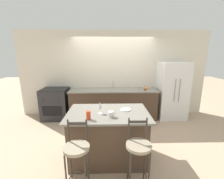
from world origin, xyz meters
TOP-DOWN VIEW (x-y plane):
  - ground_plane at (0.00, 0.00)m, footprint 18.00×18.00m
  - wall_back at (0.00, 0.73)m, footprint 6.00×0.07m
  - back_counter at (0.00, 0.39)m, footprint 2.67×0.71m
  - sink_faucet at (0.00, 0.60)m, footprint 0.02×0.13m
  - kitchen_island at (-0.16, -1.53)m, footprint 1.49×0.97m
  - refrigerator at (1.82, 0.37)m, footprint 0.84×0.71m
  - oven_range at (-1.80, 0.38)m, footprint 0.78×0.68m
  - bar_stool_near at (-0.60, -2.27)m, footprint 0.36×0.36m
  - bar_stool_far at (0.27, -2.24)m, footprint 0.36×0.36m
  - dinner_plate at (0.18, -1.42)m, footprint 0.20×0.20m
  - wine_glass at (-0.31, -1.58)m, footprint 0.08×0.08m
  - coffee_mug at (-0.11, -1.73)m, footprint 0.13×0.09m
  - tumbler_cup at (-0.48, -1.82)m, footprint 0.07×0.07m
  - pumpkin_decoration at (0.97, 0.34)m, footprint 0.12×0.12m

SIDE VIEW (x-z plane):
  - ground_plane at x=0.00m, z-range 0.00..0.00m
  - back_counter at x=0.00m, z-range 0.00..0.92m
  - oven_range at x=-1.80m, z-range 0.00..0.95m
  - kitchen_island at x=-0.16m, z-range 0.00..0.95m
  - bar_stool_near at x=-0.60m, z-range 0.06..1.16m
  - bar_stool_far at x=0.27m, z-range 0.06..1.16m
  - refrigerator at x=1.82m, z-range 0.00..1.76m
  - dinner_plate at x=0.18m, z-range 0.95..0.96m
  - pumpkin_decoration at x=0.97m, z-range 0.91..1.02m
  - coffee_mug at x=-0.11m, z-range 0.95..1.04m
  - tumbler_cup at x=-0.48m, z-range 0.95..1.09m
  - sink_faucet at x=0.00m, z-range 0.95..1.17m
  - wine_glass at x=-0.31m, z-range 0.99..1.21m
  - wall_back at x=0.00m, z-range 0.00..2.70m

